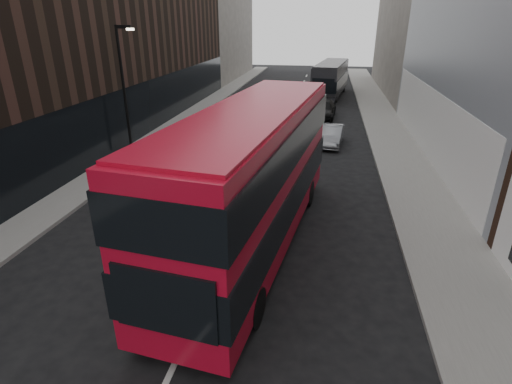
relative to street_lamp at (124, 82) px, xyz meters
The scene contains 10 objects.
sidewalk_right 17.69m from the street_lamp, 24.00° to the left, with size 3.00×80.00×0.15m, color slate.
sidewalk_left 8.12m from the street_lamp, 88.20° to the left, with size 2.00×80.00×0.15m, color slate.
building_left_mid 12.76m from the street_lamp, 105.29° to the left, with size 5.00×24.00×14.00m, color black.
building_left_far 34.24m from the street_lamp, 95.51° to the left, with size 5.00×20.00×13.00m, color #645E58.
street_lamp is the anchor object (origin of this frame).
red_bus 13.06m from the street_lamp, 45.58° to the right, with size 4.37×12.44×4.93m.
grey_bus 24.67m from the street_lamp, 61.91° to the left, with size 3.85×10.80×3.43m.
car_a 10.91m from the street_lamp, 28.83° to the right, with size 1.65×4.11×1.40m, color black.
car_b 12.86m from the street_lamp, 17.94° to the left, with size 1.31×3.77×1.24m, color gray.
car_c 16.11m from the street_lamp, 45.64° to the left, with size 2.02×4.98×1.44m, color black.
Camera 1 is at (3.08, -3.43, 7.40)m, focal length 28.00 mm.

